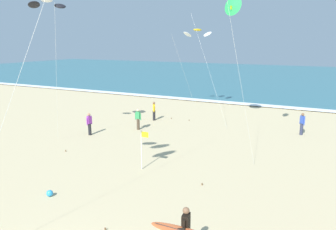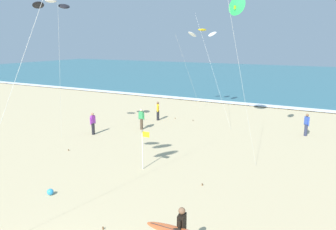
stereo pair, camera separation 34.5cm
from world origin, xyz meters
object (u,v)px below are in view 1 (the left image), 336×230
bystander_purple_top (89,124)px  beach_ball (50,193)px  kite_arc_ivory_mid (47,4)px  lifeguard_flag (142,146)px  surfer_trailing (184,230)px  bystander_yellow_top (154,111)px  kite_delta_emerald_distant (232,6)px  bystander_blue_top (302,124)px  bystander_green_top (138,119)px  kite_arc_golden_near (197,33)px

bystander_purple_top → beach_ball: 9.28m
kite_arc_ivory_mid → lifeguard_flag: bearing=-13.7°
surfer_trailing → bystander_yellow_top: bearing=121.6°
kite_arc_ivory_mid → bystander_yellow_top: kite_arc_ivory_mid is taller
kite_delta_emerald_distant → bystander_blue_top: (5.09, 1.03, -8.04)m
bystander_green_top → beach_ball: bystander_green_top is taller
bystander_purple_top → bystander_yellow_top: size_ratio=1.00×
beach_ball → kite_delta_emerald_distant: bearing=74.4°
kite_arc_ivory_mid → bystander_green_top: kite_arc_ivory_mid is taller
kite_arc_ivory_mid → kite_delta_emerald_distant: size_ratio=0.94×
kite_arc_golden_near → bystander_yellow_top: (-1.59, -5.56, -6.42)m
bystander_blue_top → kite_arc_golden_near: bearing=154.5°
bystander_green_top → kite_delta_emerald_distant: bearing=25.8°
lifeguard_flag → beach_ball: (-2.05, -4.32, -1.13)m
surfer_trailing → kite_arc_golden_near: size_ratio=0.26×
surfer_trailing → beach_ball: (-6.82, 1.27, -0.90)m
bystander_yellow_top → beach_ball: 14.14m
bystander_blue_top → bystander_green_top: size_ratio=1.00×
kite_arc_golden_near → bystander_blue_top: bearing=-25.5°
bystander_yellow_top → kite_delta_emerald_distant: bearing=-1.6°
bystander_blue_top → lifeguard_flag: size_ratio=0.76×
kite_arc_golden_near → bystander_yellow_top: size_ratio=4.79×
surfer_trailing → kite_arc_ivory_mid: bearing=149.1°
bystander_purple_top → bystander_green_top: bearing=49.7°
lifeguard_flag → bystander_purple_top: bearing=150.3°
lifeguard_flag → bystander_green_top: bearing=123.2°
bystander_yellow_top → beach_ball: bystander_yellow_top is taller
beach_ball → kite_arc_golden_near: bearing=92.7°
bystander_purple_top → lifeguard_flag: bearing=-29.7°
bystander_green_top → bystander_purple_top: bearing=-130.3°
kite_arc_golden_near → kite_delta_emerald_distant: (4.75, -5.74, 1.61)m
surfer_trailing → kite_arc_golden_near: kite_arc_golden_near is taller
kite_arc_golden_near → kite_arc_ivory_mid: bearing=-109.8°
kite_arc_golden_near → beach_ball: (0.93, -19.45, -7.10)m
bystander_purple_top → bystander_blue_top: bearing=26.4°
kite_delta_emerald_distant → bystander_green_top: size_ratio=6.01×
bystander_yellow_top → bystander_blue_top: bearing=4.3°
bystander_yellow_top → beach_ball: bearing=-79.7°
kite_arc_ivory_mid → bystander_purple_top: (1.19, 1.87, -7.90)m
surfer_trailing → bystander_yellow_top: size_ratio=1.25×
surfer_trailing → bystander_green_top: bearing=126.7°
bystander_blue_top → bystander_green_top: 11.78m
kite_arc_golden_near → bystander_green_top: (-1.26, -8.64, -6.42)m
kite_arc_ivory_mid → bystander_blue_top: 18.68m
bystander_blue_top → lifeguard_flag: bearing=-123.4°
kite_arc_ivory_mid → bystander_yellow_top: size_ratio=5.67×
bystander_blue_top → bystander_yellow_top: (-11.43, -0.86, 0.00)m
kite_arc_ivory_mid → kite_delta_emerald_distant: 12.13m
bystander_green_top → kite_arc_ivory_mid: bearing=-127.3°
bystander_green_top → bystander_yellow_top: same height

